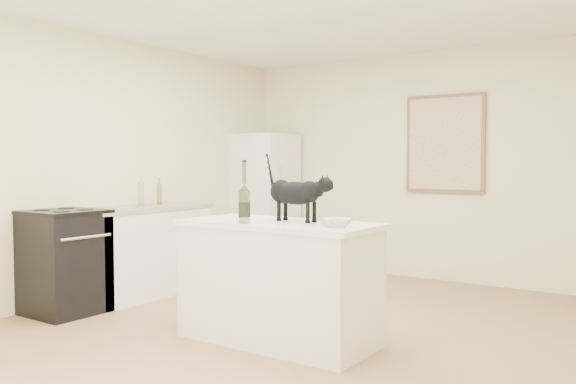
{
  "coord_description": "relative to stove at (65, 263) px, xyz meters",
  "views": [
    {
      "loc": [
        2.67,
        -3.79,
        1.34
      ],
      "look_at": [
        0.15,
        -0.15,
        1.12
      ],
      "focal_mm": 37.26,
      "sensor_mm": 36.0,
      "label": 1
    }
  ],
  "objects": [
    {
      "name": "floor",
      "position": [
        1.95,
        0.6,
        -0.45
      ],
      "size": [
        5.5,
        5.5,
        0.0
      ],
      "primitive_type": "plane",
      "color": "#A07655",
      "rests_on": "ground"
    },
    {
      "name": "wall_back",
      "position": [
        1.95,
        3.35,
        0.85
      ],
      "size": [
        4.5,
        0.0,
        4.5
      ],
      "primitive_type": "plane",
      "rotation": [
        1.57,
        0.0,
        0.0
      ],
      "color": "beige",
      "rests_on": "ground"
    },
    {
      "name": "wall_left",
      "position": [
        -0.3,
        0.6,
        0.85
      ],
      "size": [
        0.0,
        5.5,
        5.5
      ],
      "primitive_type": "plane",
      "rotation": [
        1.57,
        0.0,
        1.57
      ],
      "color": "beige",
      "rests_on": "ground"
    },
    {
      "name": "island_base",
      "position": [
        2.05,
        0.4,
        -0.02
      ],
      "size": [
        1.44,
        0.67,
        0.86
      ],
      "primitive_type": "cube",
      "color": "white",
      "rests_on": "floor"
    },
    {
      "name": "island_top",
      "position": [
        2.05,
        0.4,
        0.43
      ],
      "size": [
        1.5,
        0.7,
        0.04
      ],
      "primitive_type": "cube",
      "color": "white",
      "rests_on": "island_base"
    },
    {
      "name": "left_cabinets",
      "position": [
        0.0,
        0.9,
        -0.02
      ],
      "size": [
        0.6,
        1.4,
        0.86
      ],
      "primitive_type": "cube",
      "color": "white",
      "rests_on": "floor"
    },
    {
      "name": "left_countertop",
      "position": [
        0.0,
        0.9,
        0.43
      ],
      "size": [
        0.62,
        1.44,
        0.04
      ],
      "primitive_type": "cube",
      "color": "gray",
      "rests_on": "left_cabinets"
    },
    {
      "name": "stove",
      "position": [
        0.0,
        0.0,
        0.0
      ],
      "size": [
        0.6,
        0.6,
        0.9
      ],
      "primitive_type": "cube",
      "color": "black",
      "rests_on": "floor"
    },
    {
      "name": "fridge",
      "position": [
        0.0,
        2.95,
        0.4
      ],
      "size": [
        0.68,
        0.68,
        1.7
      ],
      "primitive_type": "cube",
      "color": "white",
      "rests_on": "floor"
    },
    {
      "name": "artwork_frame",
      "position": [
        2.25,
        3.32,
        1.1
      ],
      "size": [
        0.9,
        0.03,
        1.1
      ],
      "primitive_type": "cube",
      "color": "brown",
      "rests_on": "wall_back"
    },
    {
      "name": "artwork_canvas",
      "position": [
        2.25,
        3.3,
        1.1
      ],
      "size": [
        0.82,
        0.0,
        1.02
      ],
      "primitive_type": "cube",
      "color": "beige",
      "rests_on": "wall_back"
    },
    {
      "name": "black_cat",
      "position": [
        2.15,
        0.48,
        0.64
      ],
      "size": [
        0.55,
        0.2,
        0.38
      ],
      "primitive_type": null,
      "rotation": [
        0.0,
        0.0,
        -0.07
      ],
      "color": "black",
      "rests_on": "island_top"
    },
    {
      "name": "wine_bottle",
      "position": [
        1.9,
        0.18,
        0.65
      ],
      "size": [
        0.11,
        0.11,
        0.4
      ],
      "primitive_type": "cylinder",
      "rotation": [
        0.0,
        0.0,
        -0.43
      ],
      "color": "#2B5A24",
      "rests_on": "island_top"
    },
    {
      "name": "glass_bowl",
      "position": [
        2.6,
        0.3,
        0.48
      ],
      "size": [
        0.32,
        0.32,
        0.06
      ],
      "primitive_type": "imported",
      "rotation": [
        0.0,
        0.0,
        0.41
      ],
      "color": "white",
      "rests_on": "island_top"
    },
    {
      "name": "fridge_paper",
      "position": [
        0.34,
        2.92,
        0.81
      ],
      "size": [
        0.04,
        0.16,
        0.2
      ],
      "primitive_type": "cube",
      "rotation": [
        0.0,
        0.0,
        -0.2
      ],
      "color": "beige",
      "rests_on": "fridge"
    },
    {
      "name": "counter_bottle_cluster",
      "position": [
        -0.02,
        1.02,
        0.57
      ],
      "size": [
        0.07,
        0.31,
        0.24
      ],
      "color": "#AAB8AB",
      "rests_on": "left_countertop"
    }
  ]
}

